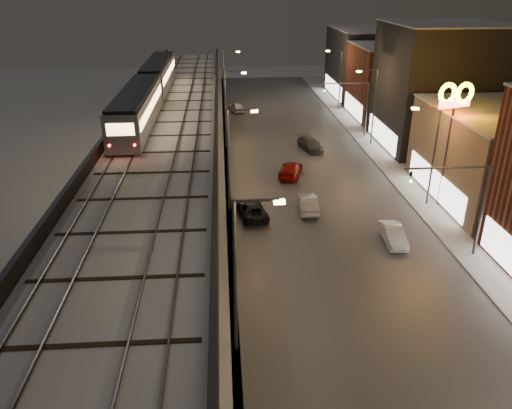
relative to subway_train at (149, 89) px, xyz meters
name	(u,v)px	position (x,y,z in m)	size (l,w,h in m)	color
road_surface	(314,190)	(16.00, -8.49, -8.20)	(17.00, 120.00, 0.06)	#46474D
sidewalk_right	(416,187)	(26.00, -8.49, -8.16)	(4.00, 120.00, 0.14)	#9FA1A8
under_viaduct_pavement	(172,194)	(2.50, -8.49, -8.20)	(11.00, 120.00, 0.06)	#9FA1A8
elevated_viaduct	(165,147)	(2.50, -11.65, -2.61)	(9.00, 100.00, 6.30)	black
viaduct_trackbed	(164,138)	(2.49, -11.52, -1.84)	(8.40, 100.00, 0.32)	#B2B7C1
viaduct_parapet_streetside	(216,132)	(6.85, -11.49, -1.38)	(0.30, 100.00, 1.10)	black
viaduct_parapet_far	(111,134)	(-1.85, -11.49, -1.38)	(0.30, 100.00, 1.10)	black
building_c	(505,156)	(32.49, -11.49, -4.15)	(12.20, 15.20, 8.16)	#7E664E
building_d	(438,87)	(32.49, 4.51, -1.15)	(12.20, 13.20, 14.16)	black
building_e	(397,82)	(32.49, 18.51, -3.15)	(12.20, 12.20, 10.16)	brown
building_f	(370,63)	(32.49, 32.51, -2.65)	(12.20, 16.20, 11.16)	black
streetlight_left_1	(240,267)	(8.07, -30.49, -2.99)	(2.57, 0.28, 9.00)	#38383A
streetlight_left_2	(231,154)	(8.07, -12.49, -2.99)	(2.57, 0.28, 9.00)	#38383A
streetlight_right_2	(432,149)	(25.23, -12.49, -2.99)	(2.56, 0.28, 9.00)	#38383A
streetlight_left_3	(228,104)	(8.07, 5.51, -2.99)	(2.57, 0.28, 9.00)	#38383A
streetlight_right_3	(372,102)	(25.23, 5.51, -2.99)	(2.56, 0.28, 9.00)	#38383A
streetlight_left_4	(225,77)	(8.07, 23.51, -2.99)	(2.57, 0.28, 9.00)	#38383A
streetlight_right_4	(339,75)	(25.23, 23.51, -2.99)	(2.56, 0.28, 9.00)	#38383A
traffic_light_rig_a	(468,200)	(24.34, -21.50, -3.73)	(6.10, 0.34, 7.00)	#38383A
traffic_light_rig_b	(358,102)	(24.34, 8.50, -3.73)	(6.10, 0.34, 7.00)	#38383A
subway_train	(149,89)	(0.00, 0.00, 0.00)	(2.71, 33.09, 3.24)	gray
car_near_white	(308,204)	(14.62, -13.09, -7.52)	(1.49, 4.28, 1.41)	silver
car_mid_silver	(252,210)	(9.70, -13.97, -7.60)	(2.10, 4.54, 1.26)	black
car_mid_dark	(291,170)	(14.23, -4.65, -7.52)	(1.97, 4.85, 1.41)	#980F07
car_far_white	(236,108)	(9.61, 22.93, -7.53)	(1.64, 4.07, 1.39)	silver
car_onc_silver	(393,235)	(20.17, -19.30, -7.57)	(1.39, 3.99, 1.31)	white
car_onc_white	(310,144)	(17.71, 3.81, -7.55)	(1.89, 4.65, 1.35)	#4C4F58
sign_mcdonalds	(454,106)	(26.50, -12.66, 0.77)	(3.23, 0.91, 10.90)	#38383A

